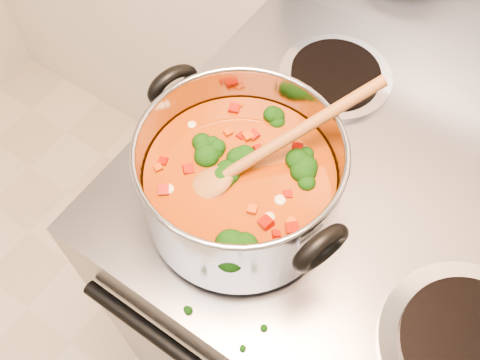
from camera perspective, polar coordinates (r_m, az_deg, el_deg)
electric_range at (r=1.25m, az=10.94°, el=-11.72°), size 0.78×0.70×1.08m
stockpot at (r=0.72m, az=-0.01°, el=-0.19°), size 0.33×0.27×0.16m
wooden_spoon at (r=0.69m, az=1.39°, el=2.28°), size 0.17×0.26×0.11m
cooktop_crumbs at (r=0.85m, az=4.82°, el=3.68°), size 0.36×0.10×0.01m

